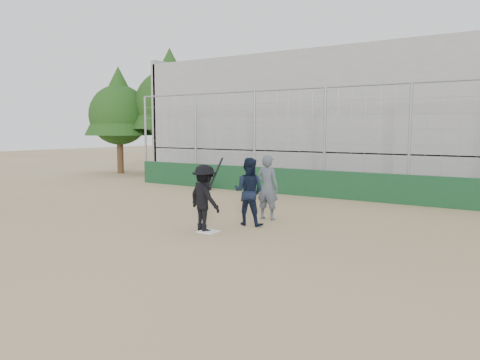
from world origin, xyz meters
The scene contains 10 objects.
ground centered at (0.00, 0.00, 0.00)m, with size 90.00×90.00×0.00m, color olive.
home_plate centered at (0.00, 0.00, 0.01)m, with size 0.44×0.44×0.02m, color white.
backstop centered at (0.00, 7.00, 0.96)m, with size 18.10×0.25×4.04m.
bleachers centered at (0.00, 11.95, 2.92)m, with size 20.25×6.70×6.98m.
tree_left centered at (-11.00, 11.00, 4.39)m, with size 4.48×4.48×7.00m.
tree_right centered at (-13.50, 9.50, 3.76)m, with size 3.84×3.84×6.00m.
batter_at_plate centered at (-0.15, 0.04, 0.82)m, with size 1.20×0.91×1.81m.
catcher_crouched centered at (0.39, 1.21, 0.59)m, with size 0.90×0.73×1.19m.
umpire centered at (0.40, 2.17, 0.81)m, with size 0.66×0.43×1.63m, color #464F59.
equipment_bag centered at (-5.05, 6.31, 0.15)m, with size 0.74×0.46×0.33m.
Camera 1 is at (6.82, -8.95, 2.50)m, focal length 35.00 mm.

